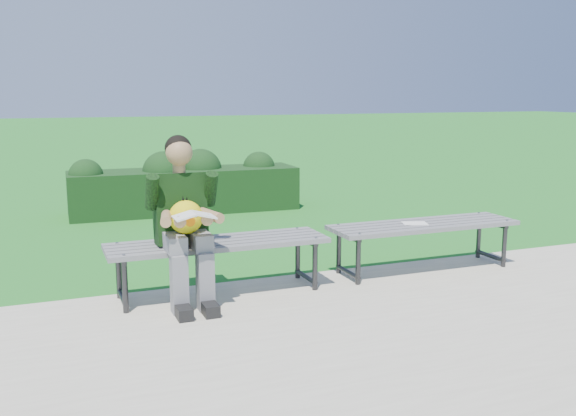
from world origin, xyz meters
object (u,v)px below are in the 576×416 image
(seated_boy, at_px, (184,216))
(hedge, at_px, (184,185))
(bench_left, at_px, (218,247))
(bench_right, at_px, (424,229))
(paper_sheet, at_px, (415,223))

(seated_boy, bearing_deg, hedge, 77.58)
(bench_left, bearing_deg, bench_right, 0.13)
(seated_boy, xyz_separation_m, paper_sheet, (2.17, 0.10, -0.24))
(seated_boy, bearing_deg, bench_left, 18.01)
(bench_right, bearing_deg, hedge, 109.71)
(bench_right, distance_m, seated_boy, 2.29)
(bench_right, xyz_separation_m, paper_sheet, (-0.10, -0.00, 0.06))
(hedge, distance_m, bench_left, 3.93)
(hedge, height_order, bench_right, hedge)
(hedge, xyz_separation_m, paper_sheet, (1.29, -3.88, 0.09))
(hedge, xyz_separation_m, bench_left, (-0.58, -3.89, 0.04))
(bench_left, xyz_separation_m, bench_right, (1.97, 0.00, 0.00))
(bench_right, relative_size, seated_boy, 1.37)
(bench_right, height_order, seated_boy, seated_boy)
(bench_left, xyz_separation_m, paper_sheet, (1.87, 0.00, 0.06))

